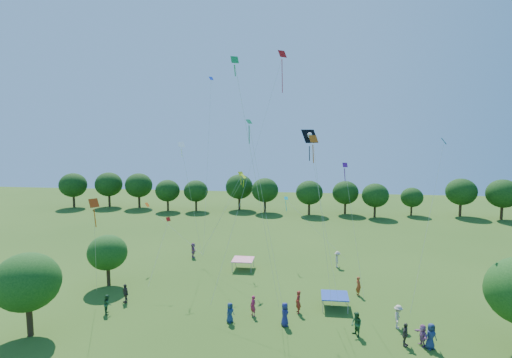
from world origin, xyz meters
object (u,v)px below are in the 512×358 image
object	(u,v)px
near_tree_west	(27,282)
pirate_kite	(310,139)
red_high_kite	(272,93)
near_tree_north	(107,253)
tent_red_stripe	(243,260)
tent_blue	(335,296)

from	to	relation	value
near_tree_west	pirate_kite	xyz separation A→B (m)	(19.79, 6.71, 10.03)
pirate_kite	near_tree_west	bearing A→B (deg)	-161.26
pirate_kite	red_high_kite	world-z (taller)	red_high_kite
near_tree_north	red_high_kite	size ratio (longest dim) A/B	0.24
tent_red_stripe	near_tree_west	bearing A→B (deg)	-129.24
near_tree_west	tent_red_stripe	distance (m)	20.64
tent_red_stripe	tent_blue	size ratio (longest dim) A/B	1.00
tent_red_stripe	red_high_kite	world-z (taller)	red_high_kite
near_tree_north	red_high_kite	world-z (taller)	red_high_kite
tent_blue	pirate_kite	xyz separation A→B (m)	(-2.22, -0.77, 12.99)
red_high_kite	tent_red_stripe	bearing A→B (deg)	126.00
pirate_kite	tent_red_stripe	bearing A→B (deg)	126.99
pirate_kite	red_high_kite	xyz separation A→B (m)	(-3.38, 4.32, 3.99)
tent_red_stripe	red_high_kite	bearing A→B (deg)	-54.00
near_tree_west	red_high_kite	size ratio (longest dim) A/B	0.29
near_tree_north	pirate_kite	xyz separation A→B (m)	(18.87, -2.95, 10.80)
near_tree_north	tent_blue	world-z (taller)	near_tree_north
near_tree_north	tent_blue	xyz separation A→B (m)	(21.09, -2.18, -2.19)
tent_red_stripe	red_high_kite	distance (m)	17.98
near_tree_west	tent_red_stripe	size ratio (longest dim) A/B	2.76
near_tree_west	near_tree_north	size ratio (longest dim) A/B	1.24
near_tree_north	tent_red_stripe	size ratio (longest dim) A/B	2.22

